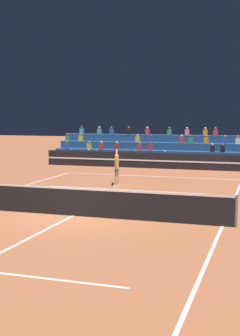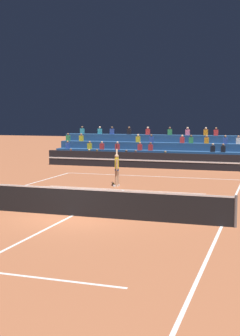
# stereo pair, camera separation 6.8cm
# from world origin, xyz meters

# --- Properties ---
(ground_plane) EXTENTS (120.00, 120.00, 0.00)m
(ground_plane) POSITION_xyz_m (0.00, 0.00, 0.00)
(ground_plane) COLOR #AD603D
(court_lines) EXTENTS (11.10, 23.90, 0.01)m
(court_lines) POSITION_xyz_m (0.00, 0.00, 0.00)
(court_lines) COLOR white
(court_lines) RESTS_ON ground
(tennis_net) EXTENTS (12.00, 0.10, 1.10)m
(tennis_net) POSITION_xyz_m (0.00, 0.00, 0.54)
(tennis_net) COLOR slate
(tennis_net) RESTS_ON ground
(sponsor_banner_wall) EXTENTS (18.00, 0.26, 1.10)m
(sponsor_banner_wall) POSITION_xyz_m (0.00, 16.20, 0.55)
(sponsor_banner_wall) COLOR black
(sponsor_banner_wall) RESTS_ON ground
(bleacher_stand) EXTENTS (18.61, 3.80, 2.83)m
(bleacher_stand) POSITION_xyz_m (-0.00, 19.37, 0.84)
(bleacher_stand) COLOR navy
(bleacher_stand) RESTS_ON ground
(tennis_player) EXTENTS (0.48, 1.23, 2.35)m
(tennis_player) POSITION_xyz_m (-0.71, 7.42, 0.98)
(tennis_player) COLOR tan
(tennis_player) RESTS_ON ground
(tennis_ball) EXTENTS (0.07, 0.07, 0.07)m
(tennis_ball) POSITION_xyz_m (-1.16, 8.23, 0.03)
(tennis_ball) COLOR #C6DB33
(tennis_ball) RESTS_ON ground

